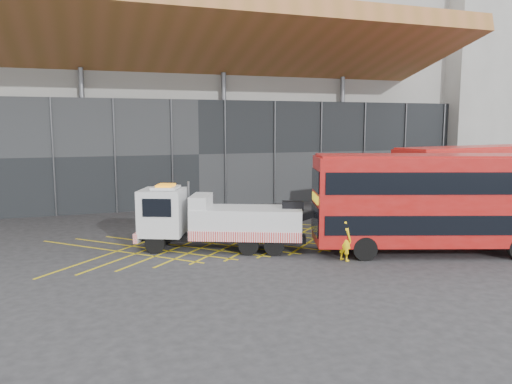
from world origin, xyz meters
name	(u,v)px	position (x,y,z in m)	size (l,w,h in m)	color
ground_plane	(212,243)	(0.00, 0.00, 0.00)	(120.00, 120.00, 0.00)	#262729
road_markings	(269,239)	(3.20, 0.00, 0.01)	(23.16, 7.16, 0.01)	gold
construction_building	(178,92)	(1.92, 18.40, 8.98)	(55.00, 23.97, 18.00)	gray
east_building	(478,86)	(32.00, 16.00, 10.00)	(15.00, 12.00, 20.00)	gray
recovery_truck	(215,219)	(-0.18, -1.30, 1.53)	(9.22, 5.32, 3.32)	black
bus_towed	(438,199)	(9.71, -5.61, 2.66)	(11.98, 6.37, 4.79)	#9E0F0C
bus_second	(472,179)	(17.56, 0.65, 2.67)	(12.07, 4.69, 4.80)	#AD140F
worker	(345,240)	(4.91, -5.23, 0.98)	(0.71, 0.47, 1.95)	yellow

